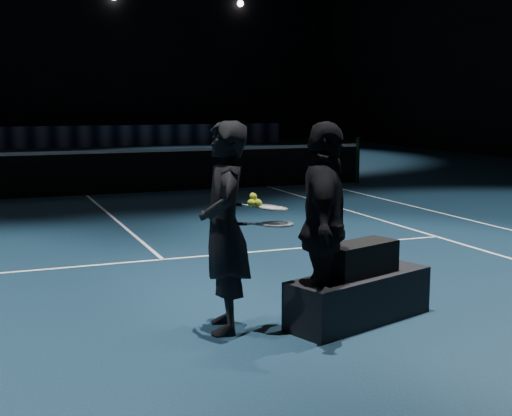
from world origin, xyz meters
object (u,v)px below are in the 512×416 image
Objects in this scene: racket_bag at (360,258)px; racket_lower at (277,224)px; player_b at (324,229)px; tennis_balls at (254,201)px; player_bench at (359,298)px; racket_upper at (271,208)px; player_a at (225,228)px.

racket_bag is 0.88m from racket_lower.
player_b reaches higher than tennis_balls.
racket_upper reaches higher than player_bench.
racket_upper is (-0.83, 0.08, 0.86)m from player_bench.
racket_bag is at bearing 0.00° from player_bench.
player_a is at bearing -178.29° from racket_upper.
player_b is (0.77, -0.35, 0.00)m from player_a.
tennis_balls is (-0.98, 0.11, 0.56)m from racket_bag.
player_bench is 0.83m from player_b.
racket_upper is (0.38, -0.13, 0.17)m from player_a.
player_bench is at bearing -6.49° from tennis_balls.
player_bench is 1.20m from racket_upper.
player_a is 0.44m from racket_upper.
player_b is (-0.44, -0.14, 0.69)m from player_bench.
racket_lower reaches higher than player_bench.
racket_upper is 0.16m from tennis_balls.
player_bench is at bearing 14.55° from racket_upper.
racket_lower is at bearing 91.22° from player_b.
tennis_balls is (-0.18, 0.08, 0.20)m from racket_lower.
tennis_balls is at bearing 154.45° from racket_bag.
racket_lower reaches higher than racket_bag.
player_bench is 12.16× the size of tennis_balls.
racket_upper is (-0.03, 0.06, 0.13)m from racket_lower.
racket_lower is 1.00× the size of racket_upper.
racket_bag is 0.40× the size of player_b.
player_a reaches higher than player_bench.
player_b is at bearing -0.00° from racket_lower.
tennis_balls reaches higher than racket_upper.
racket_upper reaches higher than racket_bag.
player_a is (-1.21, 0.21, 0.69)m from player_bench.
player_a is 15.17× the size of tennis_balls.
player_a is at bearing 91.22° from player_b.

